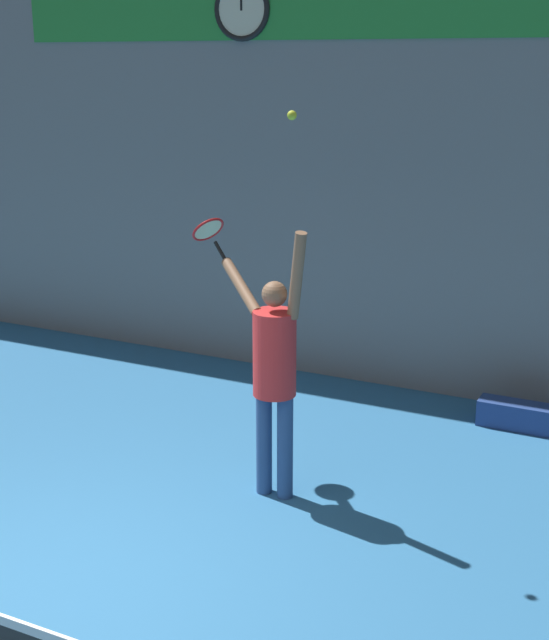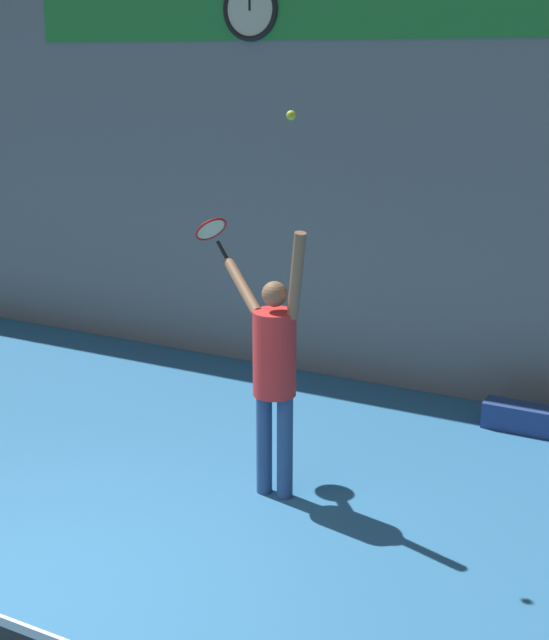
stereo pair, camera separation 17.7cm
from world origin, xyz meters
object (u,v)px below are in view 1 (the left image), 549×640
tennis_ball (292,115)px  equipment_bag (520,416)px  scoreboard_clock (242,9)px  tennis_player (274,365)px  tennis_racket (209,232)px

tennis_ball → equipment_bag: size_ratio=0.08×
scoreboard_clock → tennis_player: scoreboard_clock is taller
scoreboard_clock → equipment_bag: (3.30, -0.52, -3.82)m
tennis_racket → equipment_bag: 3.54m
equipment_bag → tennis_racket: bearing=-143.5°
tennis_ball → equipment_bag: (1.31, 2.44, -2.94)m
tennis_player → tennis_ball: bearing=-36.7°
tennis_racket → equipment_bag: tennis_racket is taller
tennis_ball → equipment_bag: 4.04m
tennis_player → scoreboard_clock: bearing=122.3°
scoreboard_clock → equipment_bag: bearing=-9.0°
scoreboard_clock → equipment_bag: size_ratio=0.82×
equipment_bag → tennis_ball: bearing=-118.2°
scoreboard_clock → equipment_bag: scoreboard_clock is taller
tennis_racket → equipment_bag: size_ratio=0.51×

